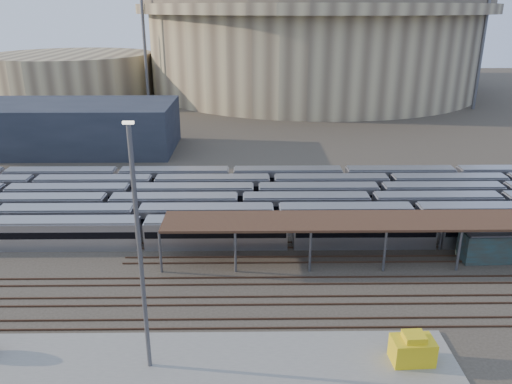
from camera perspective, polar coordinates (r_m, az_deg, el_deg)
The scene contains 13 objects.
ground at distance 57.51m, azimuth -2.95°, elevation -9.70°, with size 420.00×420.00×0.00m, color #383026.
apron at distance 45.62m, azimuth -10.32°, elevation -18.94°, with size 50.00×9.00×0.20m, color gray.
subway_trains at distance 73.41m, azimuth 0.42°, elevation -1.23°, with size 120.21×23.90×3.60m.
inspection_shed at distance 62.00m, azimuth 17.91°, elevation -3.27°, with size 60.30×6.00×5.30m.
empty_tracks at distance 53.19m, azimuth -3.15°, elevation -12.30°, with size 170.00×9.62×0.18m.
stadium at distance 191.53m, azimuth 6.36°, elevation 16.48°, with size 124.00×124.00×32.50m.
secondary_arena at distance 191.51m, azimuth -20.19°, elevation 12.56°, with size 56.00×56.00×14.00m, color tan.
service_building at distance 113.73m, azimuth -20.00°, elevation 7.02°, with size 42.00×20.00×10.00m, color #1E232D.
floodlight_0 at distance 163.22m, azimuth -12.68°, elevation 16.97°, with size 4.00×1.00×38.40m.
floodlight_2 at distance 164.58m, azimuth 24.56°, elevation 15.73°, with size 4.00×1.00×38.40m.
floodlight_3 at distance 210.30m, azimuth -4.27°, elevation 18.01°, with size 4.00×1.00×38.40m.
yard_light_pole at distance 40.02m, azimuth -13.12°, elevation -6.88°, with size 0.80×0.36×21.02m.
yellow_equipment at distance 46.54m, azimuth 17.44°, elevation -16.88°, with size 3.54×2.21×2.21m, color gold.
Camera 1 is at (2.30, -49.79, 28.69)m, focal length 35.00 mm.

